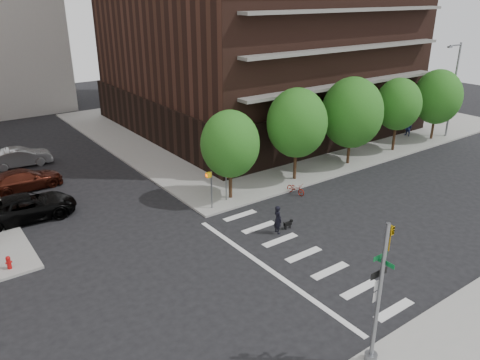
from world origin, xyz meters
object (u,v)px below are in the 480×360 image
Objects in this scene: traffic_signal at (378,306)px; dog_walker at (278,219)px; parked_car_black at (27,207)px; pedestrian_far at (408,128)px; parked_car_silver at (20,157)px; scooter at (296,189)px; parked_car_maroon at (24,180)px; fire_hydrant at (9,262)px.

traffic_signal is 11.16m from dog_walker.
parked_car_black is at bearing 110.13° from traffic_signal.
traffic_signal is 32.64m from pedestrian_far.
traffic_signal is 3.76× the size of pedestrian_far.
pedestrian_far is at bearing 33.22° from traffic_signal.
traffic_signal reaches higher than parked_car_silver.
parked_car_black is 17.96m from scooter.
scooter is at bearing -44.76° from dog_walker.
parked_car_black is (-7.73, 21.09, -1.87)m from traffic_signal.
parked_car_maroon is (-6.78, 26.25, -1.91)m from traffic_signal.
dog_walker is at bearing -74.66° from pedestrian_far.
parked_car_black reaches higher than scooter.
dog_walker is (10.70, -15.96, 0.11)m from parked_car_maroon.
dog_walker is (3.93, 10.29, -1.80)m from traffic_signal.
traffic_signal reaches higher than parked_car_maroon.
pedestrian_far is (35.00, -3.23, 0.12)m from parked_car_black.
fire_hydrant is 0.46× the size of scooter.
dog_walker is at bearing -151.72° from parked_car_silver.
dog_walker is (9.74, -21.39, 0.10)m from parked_car_silver.
parked_car_black reaches higher than fire_hydrant.
parked_car_silver reaches higher than fire_hydrant.
parked_car_maroon is 3.03× the size of dog_walker.
fire_hydrant is 0.41× the size of dog_walker.
parked_car_black is 3.73× the size of pedestrian_far.
parked_car_maroon is at bearing -6.20° from parked_car_black.
traffic_signal is 16.67m from scooter.
parked_car_maroon is (0.95, 5.16, -0.04)m from parked_car_black.
parked_car_silver is at bearing -6.01° from parked_car_black.
traffic_signal reaches higher than scooter.
parked_car_maroon is at bearing 73.46° from fire_hydrant.
parked_car_silver reaches higher than parked_car_maroon.
dog_walker is at bearing 69.13° from traffic_signal.
fire_hydrant is 6.24m from parked_car_black.
parked_car_black is 3.74× the size of scooter.
parked_car_maroon is at bearing -106.45° from pedestrian_far.
scooter is at bearing -109.01° from parked_car_black.
parked_car_silver is at bearing -14.44° from parked_car_maroon.
dog_walker is 24.54m from pedestrian_far.
traffic_signal is 1.24× the size of parked_car_silver.
fire_hydrant is at bearing 123.26° from traffic_signal.
pedestrian_far is (33.08, -13.83, 0.15)m from parked_car_silver.
scooter is at bearing -136.71° from parked_car_silver.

